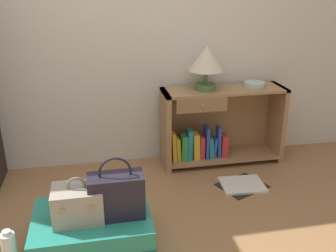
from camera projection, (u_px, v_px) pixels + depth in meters
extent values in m
cube|color=silver|center=(109.00, 11.00, 3.05)|extent=(6.40, 0.10, 2.60)
cube|color=#A37A51|center=(166.00, 130.00, 3.26)|extent=(0.04, 0.32, 0.68)
cube|color=#A37A51|center=(276.00, 122.00, 3.44)|extent=(0.04, 0.32, 0.68)
cube|color=#A37A51|center=(224.00, 90.00, 3.23)|extent=(1.05, 0.32, 0.02)
cube|color=#A37A51|center=(221.00, 155.00, 3.46)|extent=(0.97, 0.32, 0.02)
cube|color=#A37A51|center=(217.00, 120.00, 3.49)|extent=(0.97, 0.01, 0.66)
cube|color=#8F6B47|center=(202.00, 105.00, 3.08)|extent=(0.42, 0.02, 0.12)
sphere|color=#9E844C|center=(202.00, 106.00, 3.07)|extent=(0.02, 0.02, 0.02)
cube|color=gold|center=(174.00, 146.00, 3.30)|extent=(0.04, 0.11, 0.26)
cube|color=gold|center=(178.00, 149.00, 3.32)|extent=(0.04, 0.08, 0.20)
cube|color=green|center=(184.00, 147.00, 3.33)|extent=(0.05, 0.11, 0.22)
cube|color=teal|center=(189.00, 144.00, 3.33)|extent=(0.04, 0.11, 0.27)
cube|color=gold|center=(195.00, 146.00, 3.34)|extent=(0.06, 0.12, 0.23)
cube|color=red|center=(201.00, 147.00, 3.36)|extent=(0.04, 0.10, 0.20)
cube|color=#2D51B2|center=(206.00, 142.00, 3.35)|extent=(0.03, 0.13, 0.29)
cube|color=teal|center=(210.00, 147.00, 3.38)|extent=(0.05, 0.10, 0.19)
cube|color=#2D51B2|center=(214.00, 147.00, 3.38)|extent=(0.04, 0.09, 0.18)
cube|color=#2D51B2|center=(219.00, 141.00, 3.37)|extent=(0.04, 0.09, 0.28)
cube|color=red|center=(223.00, 145.00, 3.40)|extent=(0.05, 0.11, 0.20)
cylinder|color=#4C7542|center=(205.00, 87.00, 3.20)|extent=(0.17, 0.17, 0.05)
cylinder|color=#4C7542|center=(206.00, 77.00, 3.17)|extent=(0.04, 0.04, 0.11)
cone|color=beige|center=(206.00, 58.00, 3.11)|extent=(0.29, 0.29, 0.20)
cylinder|color=silver|center=(254.00, 84.00, 3.28)|extent=(0.17, 0.17, 0.04)
cube|color=teal|center=(93.00, 231.00, 2.33)|extent=(0.69, 0.51, 0.24)
cube|color=#235E52|center=(93.00, 231.00, 2.33)|extent=(0.70, 0.52, 0.01)
cube|color=#A89E8E|center=(78.00, 204.00, 2.20)|extent=(0.29, 0.21, 0.20)
torus|color=slate|center=(76.00, 185.00, 2.16)|extent=(0.11, 0.02, 0.11)
cube|color=tan|center=(62.00, 211.00, 2.07)|extent=(0.02, 0.01, 0.02)
cube|color=tan|center=(92.00, 208.00, 2.10)|extent=(0.02, 0.01, 0.02)
cube|color=#231E2D|center=(116.00, 196.00, 2.23)|extent=(0.32, 0.16, 0.27)
torus|color=#231E2D|center=(115.00, 172.00, 2.17)|extent=(0.19, 0.01, 0.19)
cylinder|color=white|center=(9.00, 249.00, 2.20)|extent=(0.08, 0.08, 0.20)
cylinder|color=silver|center=(6.00, 233.00, 2.16)|extent=(0.05, 0.05, 0.02)
cube|color=white|center=(242.00, 185.00, 3.05)|extent=(0.35, 0.29, 0.02)
cube|color=black|center=(242.00, 186.00, 3.06)|extent=(0.44, 0.40, 0.01)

